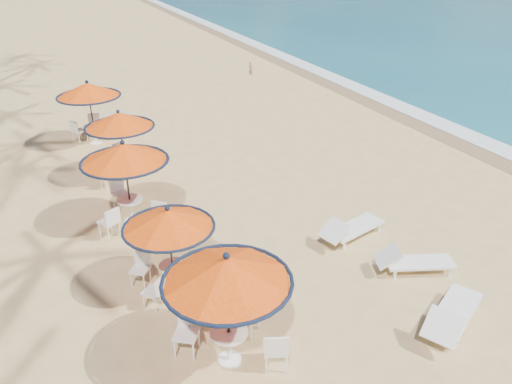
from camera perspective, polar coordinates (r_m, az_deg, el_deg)
ground at (r=12.35m, az=19.30°, el=-12.63°), size 160.00×160.00×0.00m
foam_strip at (r=24.58m, az=20.19°, el=7.39°), size 1.20×140.00×0.04m
wetsand_band at (r=23.99m, az=18.60°, el=7.18°), size 1.40×140.00×0.02m
station_0 at (r=9.38m, az=-3.17°, el=-10.30°), size 2.48×2.48×2.58m
station_1 at (r=11.56m, az=-10.08°, el=-4.34°), size 2.15×2.15×2.24m
station_2 at (r=14.56m, az=-14.74°, el=3.17°), size 2.50×2.58×2.61m
station_3 at (r=17.68m, az=-15.43°, el=7.24°), size 2.37×2.39×2.47m
station_4 at (r=21.30m, az=-18.52°, el=10.25°), size 2.52×2.52×2.63m
lounger_near at (r=11.78m, az=21.50°, el=-12.94°), size 2.26×1.66×0.79m
lounger_mid at (r=13.25m, az=17.39°, el=-7.53°), size 2.07×1.27×0.71m
lounger_far at (r=14.19m, az=10.74°, el=-4.09°), size 2.20×1.18×0.75m
person at (r=31.64m, az=-0.62°, el=13.96°), size 0.32×0.37×0.86m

